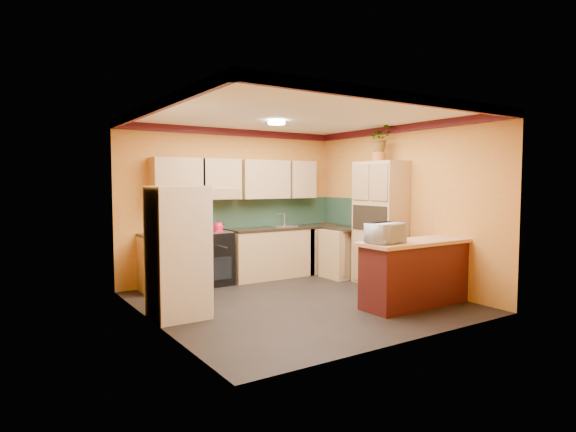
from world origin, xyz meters
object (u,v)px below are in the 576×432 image
object	(u,v)px
base_cabinets_back	(245,256)
microwave	(385,233)
pantry	(380,223)
stove	(212,258)
fridge	(178,252)
breakfast_bar	(419,274)

from	to	relation	value
base_cabinets_back	microwave	bearing A→B (deg)	-77.93
base_cabinets_back	pantry	bearing A→B (deg)	-41.15
microwave	stove	bearing A→B (deg)	106.22
fridge	breakfast_bar	world-z (taller)	fridge
stove	breakfast_bar	bearing A→B (deg)	-56.42
base_cabinets_back	microwave	xyz separation A→B (m)	(0.61, -2.86, 0.63)
fridge	microwave	world-z (taller)	fridge
microwave	base_cabinets_back	bearing A→B (deg)	94.91
fridge	breakfast_bar	distance (m)	3.37
stove	fridge	world-z (taller)	fridge
base_cabinets_back	pantry	world-z (taller)	pantry
fridge	pantry	xyz separation A→B (m)	(3.60, 0.05, 0.20)
stove	breakfast_bar	distance (m)	3.43
stove	pantry	world-z (taller)	pantry
breakfast_bar	microwave	distance (m)	0.91
base_cabinets_back	pantry	distance (m)	2.44
stove	fridge	distance (m)	2.04
microwave	breakfast_bar	bearing A→B (deg)	-7.16
base_cabinets_back	fridge	size ratio (longest dim) A/B	2.15
fridge	microwave	distance (m)	2.75
stove	pantry	xyz separation A→B (m)	(2.40, -1.55, 0.59)
stove	microwave	bearing A→B (deg)	-66.62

